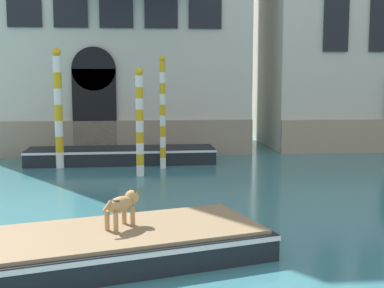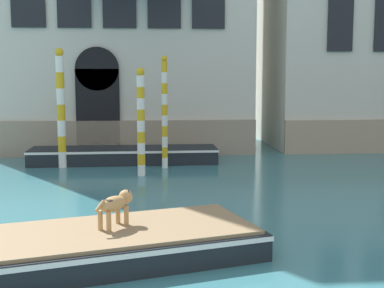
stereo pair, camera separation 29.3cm
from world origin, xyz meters
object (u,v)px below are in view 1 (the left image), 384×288
at_px(mooring_pole_0, 58,108).
at_px(dog_on_deck, 122,204).
at_px(mooring_pole_4, 163,112).
at_px(boat_moored_near_palazzo, 121,155).
at_px(mooring_pole_1, 140,122).
at_px(boat_foreground, 59,251).

bearing_deg(mooring_pole_0, dog_on_deck, -75.55).
xyz_separation_m(mooring_pole_0, mooring_pole_4, (3.40, -0.39, -0.13)).
distance_m(boat_moored_near_palazzo, mooring_pole_1, 2.87).
bearing_deg(boat_moored_near_palazzo, mooring_pole_4, -40.18).
xyz_separation_m(boat_foreground, mooring_pole_1, (1.34, 7.75, 1.39)).
bearing_deg(mooring_pole_1, mooring_pole_0, 147.58).
height_order(mooring_pole_1, mooring_pole_4, mooring_pole_4).
bearing_deg(dog_on_deck, boat_moored_near_palazzo, 37.55).
xyz_separation_m(dog_on_deck, boat_moored_near_palazzo, (-0.31, 9.75, -0.62)).
relative_size(boat_moored_near_palazzo, mooring_pole_4, 1.77).
height_order(dog_on_deck, mooring_pole_1, mooring_pole_1).
bearing_deg(boat_moored_near_palazzo, mooring_pole_0, -159.88).
distance_m(mooring_pole_0, mooring_pole_1, 3.15).
height_order(dog_on_deck, mooring_pole_0, mooring_pole_0).
relative_size(boat_foreground, dog_on_deck, 9.37).
height_order(mooring_pole_0, mooring_pole_4, mooring_pole_0).
bearing_deg(dog_on_deck, mooring_pole_0, 50.16).
relative_size(boat_moored_near_palazzo, mooring_pole_1, 1.99).
bearing_deg(mooring_pole_1, boat_foreground, -99.78).
distance_m(dog_on_deck, boat_moored_near_palazzo, 9.78).
xyz_separation_m(boat_moored_near_palazzo, mooring_pole_0, (-2.00, -0.76, 1.71)).
bearing_deg(boat_moored_near_palazzo, boat_foreground, -94.55).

